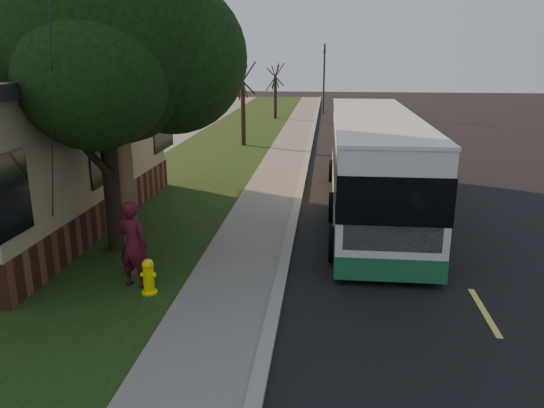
{
  "coord_description": "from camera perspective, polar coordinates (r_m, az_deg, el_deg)",
  "views": [
    {
      "loc": [
        0.92,
        -9.56,
        4.78
      ],
      "look_at": [
        -0.28,
        1.85,
        1.5
      ],
      "focal_mm": 35.0,
      "sensor_mm": 36.0,
      "label": 1
    }
  ],
  "objects": [
    {
      "name": "ground",
      "position": [
        10.73,
        0.48,
        -10.5
      ],
      "size": [
        120.0,
        120.0,
        0.0
      ],
      "primitive_type": "plane",
      "color": "black",
      "rests_on": "ground"
    },
    {
      "name": "road",
      "position": [
        20.37,
        14.55,
        1.87
      ],
      "size": [
        8.0,
        80.0,
        0.01
      ],
      "primitive_type": "cube",
      "color": "black",
      "rests_on": "ground"
    },
    {
      "name": "curb",
      "position": [
        20.14,
        3.23,
        2.37
      ],
      "size": [
        0.25,
        80.0,
        0.12
      ],
      "primitive_type": "cube",
      "color": "gray",
      "rests_on": "ground"
    },
    {
      "name": "sidewalk",
      "position": [
        20.22,
        0.4,
        2.39
      ],
      "size": [
        2.0,
        80.0,
        0.08
      ],
      "primitive_type": "cube",
      "color": "slate",
      "rests_on": "ground"
    },
    {
      "name": "grass_verge",
      "position": [
        20.84,
        -9.23,
        2.58
      ],
      "size": [
        5.0,
        80.0,
        0.07
      ],
      "primitive_type": "cube",
      "color": "black",
      "rests_on": "ground"
    },
    {
      "name": "fire_hydrant",
      "position": [
        11.07,
        -13.15,
        -7.6
      ],
      "size": [
        0.32,
        0.32,
        0.74
      ],
      "color": "#FFF10D",
      "rests_on": "grass_verge"
    },
    {
      "name": "utility_pole",
      "position": [
        11.37,
        -16.34,
        14.59
      ],
      "size": [
        2.86,
        3.21,
        9.07
      ],
      "color": "#473321",
      "rests_on": "ground"
    },
    {
      "name": "leafy_tree",
      "position": [
        13.23,
        -17.39,
        16.94
      ],
      "size": [
        6.3,
        6.0,
        7.8
      ],
      "color": "black",
      "rests_on": "grass_verge"
    },
    {
      "name": "bare_tree_near",
      "position": [
        28.04,
        -3.14,
        10.55
      ],
      "size": [
        1.38,
        1.21,
        4.31
      ],
      "color": "black",
      "rests_on": "grass_verge"
    },
    {
      "name": "bare_tree_far",
      "position": [
        39.85,
        0.36,
        11.95
      ],
      "size": [
        1.38,
        1.21,
        4.03
      ],
      "color": "black",
      "rests_on": "grass_verge"
    },
    {
      "name": "traffic_signal",
      "position": [
        43.59,
        5.61,
        13.75
      ],
      "size": [
        0.18,
        0.22,
        5.5
      ],
      "color": "#2D2D30",
      "rests_on": "ground"
    },
    {
      "name": "transit_bus",
      "position": [
        16.34,
        10.79,
        4.5
      ],
      "size": [
        2.58,
        11.18,
        3.03
      ],
      "color": "silver",
      "rests_on": "ground"
    },
    {
      "name": "skateboarder",
      "position": [
        11.29,
        -14.72,
        -4.19
      ],
      "size": [
        0.76,
        0.58,
        1.85
      ],
      "primitive_type": "imported",
      "rotation": [
        0.0,
        0.0,
        2.91
      ],
      "color": "#4C0F1B",
      "rests_on": "grass_verge"
    },
    {
      "name": "skateboard_main",
      "position": [
        12.84,
        -14.14,
        -5.8
      ],
      "size": [
        0.36,
        0.83,
        0.08
      ],
      "color": "black",
      "rests_on": "grass_verge"
    },
    {
      "name": "distant_car",
      "position": [
        41.37,
        10.15,
        10.18
      ],
      "size": [
        1.9,
        4.69,
        1.6
      ],
      "primitive_type": "imported",
      "rotation": [
        0.0,
        0.0,
        -0.0
      ],
      "color": "black",
      "rests_on": "ground"
    }
  ]
}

